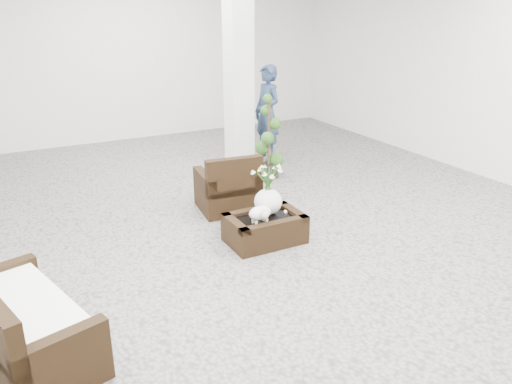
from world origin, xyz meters
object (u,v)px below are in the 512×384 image
coffee_table (265,230)px  loveseat (25,312)px  armchair (227,181)px  topiary (269,137)px

coffee_table → loveseat: size_ratio=0.61×
armchair → topiary: size_ratio=0.61×
loveseat → topiary: bearing=-68.0°
coffee_table → topiary: (1.24, 2.12, 0.52)m
coffee_table → loveseat: (-2.72, -0.94, 0.24)m
armchair → topiary: bearing=-134.9°
armchair → loveseat: bearing=43.8°
loveseat → topiary: size_ratio=1.09×
coffee_table → armchair: bearing=87.6°
armchair → topiary: topiary is taller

